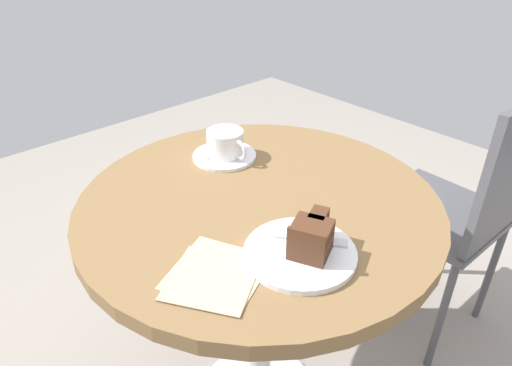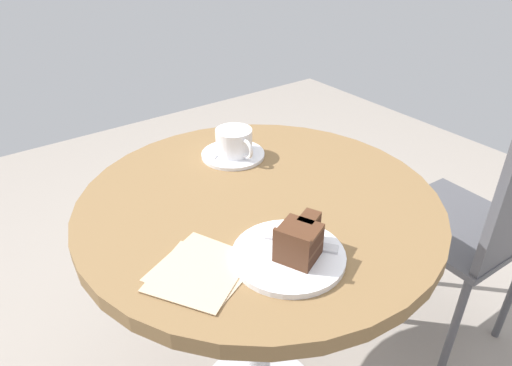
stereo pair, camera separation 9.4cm
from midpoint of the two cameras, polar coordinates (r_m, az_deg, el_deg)
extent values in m
cylinder|color=brown|center=(1.03, -2.25, -2.74)|extent=(0.81, 0.81, 0.03)
cylinder|color=silver|center=(1.26, -1.90, -16.39)|extent=(0.07, 0.07, 0.68)
cylinder|color=white|center=(1.19, -6.23, 3.34)|extent=(0.16, 0.16, 0.01)
cylinder|color=white|center=(1.17, -6.18, 4.97)|extent=(0.09, 0.09, 0.07)
cylinder|color=beige|center=(1.16, -6.27, 6.37)|extent=(0.08, 0.08, 0.00)
torus|color=white|center=(1.13, -4.50, 4.09)|extent=(0.05, 0.01, 0.05)
cube|color=silver|center=(1.19, -8.15, 3.65)|extent=(0.07, 0.07, 0.00)
ellipsoid|color=silver|center=(1.24, -7.73, 4.75)|extent=(0.02, 0.02, 0.00)
cylinder|color=white|center=(0.86, 2.36, -8.84)|extent=(0.21, 0.21, 0.01)
cube|color=#422619|center=(0.84, 3.57, -8.19)|extent=(0.09, 0.09, 0.02)
cube|color=#422619|center=(0.87, 4.56, -6.52)|extent=(0.05, 0.05, 0.02)
cube|color=#4C2B19|center=(0.83, 3.61, -7.34)|extent=(0.09, 0.09, 0.01)
cube|color=#4C2B19|center=(0.86, 4.61, -5.68)|extent=(0.05, 0.05, 0.01)
cube|color=#422619|center=(0.82, 3.65, -6.46)|extent=(0.09, 0.09, 0.02)
cube|color=#422619|center=(0.85, 4.65, -4.82)|extent=(0.05, 0.05, 0.02)
cube|color=#4C2B19|center=(0.81, 3.68, -5.57)|extent=(0.09, 0.09, 0.01)
cube|color=#4C2B19|center=(0.84, 4.70, -3.94)|extent=(0.05, 0.05, 0.01)
cube|color=#4C2B19|center=(0.80, 2.87, -8.19)|extent=(0.07, 0.04, 0.07)
cube|color=silver|center=(0.87, 2.66, -7.10)|extent=(0.09, 0.07, 0.00)
cube|color=silver|center=(0.87, 7.22, -7.53)|extent=(0.04, 0.04, 0.00)
cube|color=tan|center=(0.83, -8.16, -11.12)|extent=(0.21, 0.21, 0.00)
cube|color=tan|center=(0.82, -8.88, -11.85)|extent=(0.20, 0.20, 0.00)
cylinder|color=#4C4C51|center=(1.87, 17.31, -5.34)|extent=(0.02, 0.02, 0.44)
cylinder|color=#4C4C51|center=(1.65, 10.95, -9.85)|extent=(0.02, 0.02, 0.44)
cylinder|color=#4C4C51|center=(1.77, 25.97, -9.78)|extent=(0.02, 0.02, 0.44)
cylinder|color=#4C4C51|center=(1.54, 20.49, -15.43)|extent=(0.02, 0.02, 0.44)
cube|color=#4C4C51|center=(1.56, 20.13, -3.44)|extent=(0.39, 0.39, 0.02)
cube|color=#4C4C51|center=(1.40, 27.76, 1.17)|extent=(0.04, 0.36, 0.43)
camera|label=1|loc=(0.05, -92.71, -1.63)|focal=32.00mm
camera|label=2|loc=(0.05, 87.29, 1.63)|focal=32.00mm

